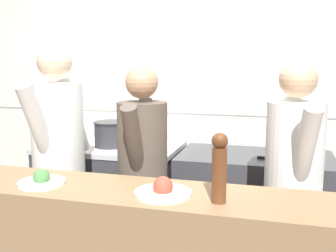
# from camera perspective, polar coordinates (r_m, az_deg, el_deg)

# --- Properties ---
(wall_back_tiled) EXTENTS (8.00, 0.06, 2.60)m
(wall_back_tiled) POSITION_cam_1_polar(r_m,az_deg,el_deg) (3.49, 3.18, 4.31)
(wall_back_tiled) COLOR silver
(wall_back_tiled) RESTS_ON ground_plane
(oven_range) EXTENTS (1.15, 0.71, 0.91)m
(oven_range) POSITION_cam_1_polar(r_m,az_deg,el_deg) (3.47, -8.09, -10.07)
(oven_range) COLOR #38383D
(oven_range) RESTS_ON ground_plane
(prep_counter) EXTENTS (1.16, 0.65, 0.90)m
(prep_counter) POSITION_cam_1_polar(r_m,az_deg,el_deg) (3.22, 12.28, -12.00)
(prep_counter) COLOR #38383D
(prep_counter) RESTS_ON ground_plane
(stock_pot) EXTENTS (0.28, 0.28, 0.21)m
(stock_pot) POSITION_cam_1_polar(r_m,az_deg,el_deg) (3.28, -8.33, -1.05)
(stock_pot) COLOR #2D2D33
(stock_pot) RESTS_ON oven_range
(chefs_knife) EXTENTS (0.36, 0.06, 0.02)m
(chefs_knife) POSITION_cam_1_polar(r_m,az_deg,el_deg) (2.96, 15.59, -4.70)
(chefs_knife) COLOR #B7BABF
(chefs_knife) RESTS_ON prep_counter
(plated_dish_appetiser) EXTENTS (0.24, 0.24, 0.08)m
(plated_dish_appetiser) POSITION_cam_1_polar(r_m,az_deg,el_deg) (2.15, -17.86, -7.54)
(plated_dish_appetiser) COLOR white
(plated_dish_appetiser) RESTS_ON pass_counter
(plated_dish_dessert) EXTENTS (0.27, 0.27, 0.10)m
(plated_dish_dessert) POSITION_cam_1_polar(r_m,az_deg,el_deg) (1.89, -0.73, -9.33)
(plated_dish_dessert) COLOR white
(plated_dish_dessert) RESTS_ON pass_counter
(pepper_mill) EXTENTS (0.07, 0.07, 0.32)m
(pepper_mill) POSITION_cam_1_polar(r_m,az_deg,el_deg) (1.77, 7.46, -5.82)
(pepper_mill) COLOR brown
(pepper_mill) RESTS_ON pass_counter
(chef_head_cook) EXTENTS (0.36, 0.75, 1.72)m
(chef_head_cook) POSITION_cam_1_polar(r_m,az_deg,el_deg) (2.78, -15.56, -4.49)
(chef_head_cook) COLOR black
(chef_head_cook) RESTS_ON ground_plane
(chef_sous) EXTENTS (0.35, 0.69, 1.58)m
(chef_sous) POSITION_cam_1_polar(r_m,az_deg,el_deg) (2.57, -3.69, -7.03)
(chef_sous) COLOR black
(chef_sous) RESTS_ON ground_plane
(chef_line) EXTENTS (0.39, 0.71, 1.61)m
(chef_line) POSITION_cam_1_polar(r_m,az_deg,el_deg) (2.42, 17.66, -8.03)
(chef_line) COLOR black
(chef_line) RESTS_ON ground_plane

